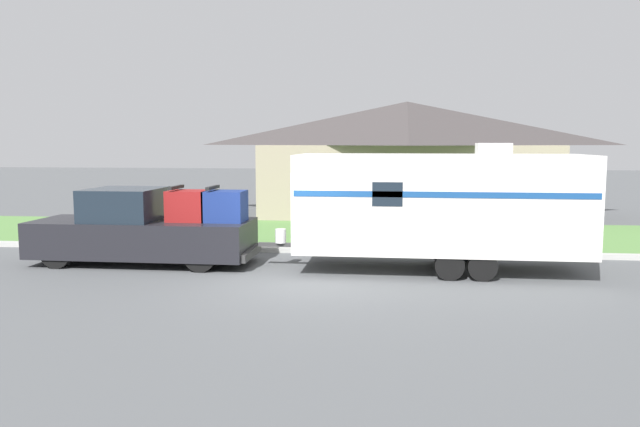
% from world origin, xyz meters
% --- Properties ---
extents(ground_plane, '(120.00, 120.00, 0.00)m').
position_xyz_m(ground_plane, '(0.00, 0.00, 0.00)').
color(ground_plane, '#515456').
extents(curb_strip, '(80.00, 0.30, 0.14)m').
position_xyz_m(curb_strip, '(0.00, 3.75, 0.07)').
color(curb_strip, '#ADADA8').
rests_on(curb_strip, ground_plane).
extents(lawn_strip, '(80.00, 7.00, 0.03)m').
position_xyz_m(lawn_strip, '(0.00, 7.40, 0.01)').
color(lawn_strip, '#568442').
rests_on(lawn_strip, ground_plane).
extents(house_across_street, '(13.18, 7.07, 4.98)m').
position_xyz_m(house_across_street, '(2.92, 14.01, 2.58)').
color(house_across_street, gray).
rests_on(house_across_street, ground_plane).
extents(pickup_truck, '(5.86, 2.10, 2.08)m').
position_xyz_m(pickup_truck, '(-4.12, 1.64, 0.91)').
color(pickup_truck, black).
rests_on(pickup_truck, ground_plane).
extents(travel_trailer, '(8.14, 2.48, 3.19)m').
position_xyz_m(travel_trailer, '(3.53, 1.64, 1.71)').
color(travel_trailer, black).
rests_on(travel_trailer, ground_plane).
extents(mailbox, '(0.48, 0.20, 1.22)m').
position_xyz_m(mailbox, '(-6.60, 4.71, 0.94)').
color(mailbox, brown).
rests_on(mailbox, ground_plane).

